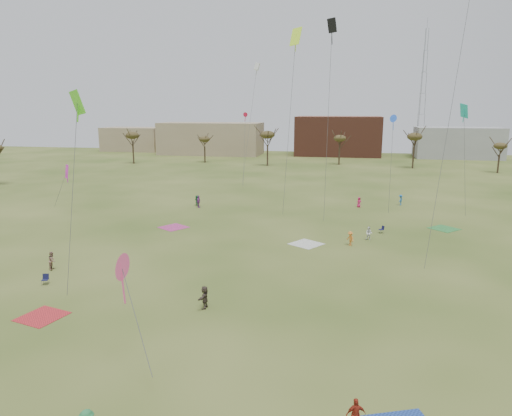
% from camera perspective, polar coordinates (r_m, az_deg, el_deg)
% --- Properties ---
extents(ground, '(260.00, 260.00, 0.00)m').
position_cam_1_polar(ground, '(33.32, -4.12, -13.65)').
color(ground, '#314816').
rests_on(ground, ground).
extents(spectator_fore_a, '(1.01, 0.67, 1.59)m').
position_cam_1_polar(spectator_fore_a, '(23.62, 12.19, -23.60)').
color(spectator_fore_a, '#A12C1B').
rests_on(spectator_fore_a, ground).
extents(spectator_fore_b, '(0.82, 0.95, 1.68)m').
position_cam_1_polar(spectator_fore_b, '(46.56, -23.81, -5.95)').
color(spectator_fore_b, '#916B5C').
rests_on(spectator_fore_b, ground).
extents(spectator_fore_c, '(0.59, 1.62, 1.72)m').
position_cam_1_polar(spectator_fore_c, '(34.96, -6.35, -10.86)').
color(spectator_fore_c, '#4D4037').
rests_on(spectator_fore_c, ground).
extents(flyer_mid_b, '(1.10, 1.13, 1.55)m').
position_cam_1_polar(flyer_mid_b, '(50.94, 11.54, -3.69)').
color(flyer_mid_b, orange).
rests_on(flyer_mid_b, ground).
extents(spectator_mid_d, '(0.55, 1.11, 1.83)m').
position_cam_1_polar(spectator_mid_d, '(69.33, -7.09, 0.80)').
color(spectator_mid_d, purple).
rests_on(spectator_mid_d, ground).
extents(spectator_mid_e, '(0.88, 0.77, 1.53)m').
position_cam_1_polar(spectator_mid_e, '(53.44, 13.75, -3.06)').
color(spectator_mid_e, white).
rests_on(spectator_mid_e, ground).
extents(flyer_far_a, '(1.37, 1.36, 1.58)m').
position_cam_1_polar(flyer_far_a, '(70.80, -7.28, 0.92)').
color(flyer_far_a, '#26743E').
rests_on(flyer_far_a, ground).
extents(flyer_far_b, '(0.89, 0.79, 1.54)m').
position_cam_1_polar(flyer_far_b, '(70.73, 12.58, 0.70)').
color(flyer_far_b, '#C9225C').
rests_on(flyer_far_b, ground).
extents(flyer_far_c, '(0.98, 1.22, 1.64)m').
position_cam_1_polar(flyer_far_c, '(73.83, 17.38, 0.95)').
color(flyer_far_c, '#22609B').
rests_on(flyer_far_c, ground).
extents(blanket_red, '(3.43, 3.43, 0.03)m').
position_cam_1_polar(blanket_red, '(37.03, -24.86, -12.06)').
color(blanket_red, red).
rests_on(blanket_red, ground).
extents(blanket_cream, '(4.13, 4.13, 0.03)m').
position_cam_1_polar(blanket_cream, '(50.89, 6.21, -4.44)').
color(blanket_cream, silver).
rests_on(blanket_cream, ground).
extents(blanket_plum, '(4.10, 4.10, 0.03)m').
position_cam_1_polar(blanket_plum, '(58.45, -10.13, -2.37)').
color(blanket_plum, '#B7387D').
rests_on(blanket_plum, ground).
extents(blanket_olive, '(4.14, 4.14, 0.03)m').
position_cam_1_polar(blanket_olive, '(61.44, 22.16, -2.38)').
color(blanket_olive, '#308439').
rests_on(blanket_olive, ground).
extents(camp_chair_left, '(0.64, 0.67, 0.87)m').
position_cam_1_polar(camp_chair_left, '(43.14, -24.53, -8.24)').
color(camp_chair_left, '#15173A').
rests_on(camp_chair_left, ground).
extents(camp_chair_right, '(0.72, 0.70, 0.87)m').
position_cam_1_polar(camp_chair_right, '(56.92, 15.18, -2.74)').
color(camp_chair_right, '#16163D').
rests_on(camp_chair_right, ground).
extents(kites_aloft, '(66.30, 64.63, 26.30)m').
position_cam_1_polar(kites_aloft, '(57.95, 2.37, 16.18)').
color(kites_aloft, red).
rests_on(kites_aloft, ground).
extents(tree_line, '(117.44, 49.32, 8.91)m').
position_cam_1_polar(tree_line, '(108.81, 5.44, 8.23)').
color(tree_line, '#3A2B1E').
rests_on(tree_line, ground).
extents(building_tan, '(32.00, 14.00, 10.00)m').
position_cam_1_polar(building_tan, '(150.50, -5.55, 8.52)').
color(building_tan, '#937F60').
rests_on(building_tan, ground).
extents(building_brick, '(26.00, 16.00, 12.00)m').
position_cam_1_polar(building_brick, '(149.16, 10.09, 8.74)').
color(building_brick, brown).
rests_on(building_brick, ground).
extents(building_grey, '(24.00, 12.00, 9.00)m').
position_cam_1_polar(building_grey, '(150.65, 23.58, 7.38)').
color(building_grey, gray).
rests_on(building_grey, ground).
extents(building_tan_west, '(20.00, 12.00, 8.00)m').
position_cam_1_polar(building_tan_west, '(167.98, -14.80, 8.21)').
color(building_tan_west, '#937F60').
rests_on(building_tan_west, ground).
extents(radio_tower, '(1.51, 1.72, 41.00)m').
position_cam_1_polar(radio_tower, '(155.51, 19.81, 13.23)').
color(radio_tower, '#9EA3A8').
rests_on(radio_tower, ground).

